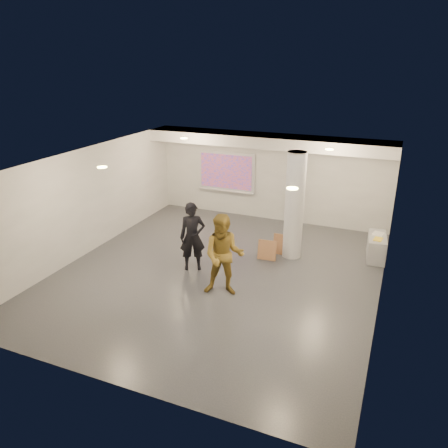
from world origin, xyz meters
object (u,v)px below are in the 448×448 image
at_px(column, 294,206).
at_px(projection_screen, 226,172).
at_px(credenza, 376,247).
at_px(man, 224,255).
at_px(woman, 193,237).

relative_size(column, projection_screen, 1.43).
bearing_deg(column, credenza, 19.18).
relative_size(credenza, man, 0.57).
relative_size(projection_screen, woman, 1.14).
xyz_separation_m(column, man, (-0.97, -2.67, -0.50)).
height_order(credenza, woman, woman).
height_order(credenza, man, man).
height_order(projection_screen, credenza, projection_screen).
height_order(column, projection_screen, column).
distance_m(column, man, 2.89).
bearing_deg(projection_screen, man, -68.24).
xyz_separation_m(woman, man, (1.26, -0.89, 0.08)).
height_order(woman, man, man).
distance_m(column, woman, 2.91).
distance_m(column, credenza, 2.62).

